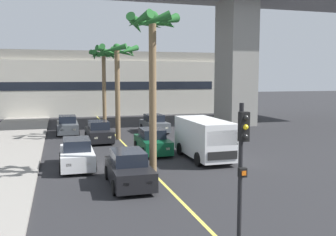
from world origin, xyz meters
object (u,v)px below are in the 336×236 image
at_px(delivery_van, 204,138).
at_px(car_queue_sixth, 152,142).
at_px(palm_tree_far_median, 104,64).
at_px(car_queue_fifth, 68,126).
at_px(car_queue_front, 99,132).
at_px(car_queue_fourth, 129,169).
at_px(car_queue_second, 77,154).
at_px(palm_tree_mid_median, 117,63).
at_px(car_queue_third, 154,124).
at_px(traffic_light_median_near, 242,160).
at_px(palm_tree_near_median, 153,44).

bearing_deg(delivery_van, car_queue_sixth, 133.90).
bearing_deg(palm_tree_far_median, car_queue_fifth, -154.40).
xyz_separation_m(car_queue_front, car_queue_fourth, (0.09, -12.01, 0.00)).
xyz_separation_m(car_queue_second, palm_tree_far_median, (3.18, 14.27, 5.31)).
relative_size(palm_tree_mid_median, palm_tree_far_median, 1.00).
distance_m(car_queue_second, car_queue_third, 13.66).
relative_size(car_queue_second, traffic_light_median_near, 0.98).
distance_m(car_queue_second, car_queue_fourth, 4.55).
xyz_separation_m(car_queue_third, car_queue_fifth, (-7.39, 1.05, 0.00)).
xyz_separation_m(car_queue_third, car_queue_sixth, (-2.37, -8.90, 0.00)).
height_order(car_queue_second, car_queue_sixth, same).
xyz_separation_m(car_queue_second, delivery_van, (7.35, 0.10, 0.57)).
height_order(car_queue_third, palm_tree_mid_median, palm_tree_mid_median).
relative_size(traffic_light_median_near, palm_tree_far_median, 0.57).
xyz_separation_m(car_queue_fourth, traffic_light_median_near, (1.58, -7.80, 1.99)).
bearing_deg(car_queue_front, palm_tree_far_median, 79.34).
height_order(car_queue_fifth, palm_tree_near_median, palm_tree_near_median).
relative_size(car_queue_sixth, palm_tree_far_median, 0.56).
bearing_deg(car_queue_fourth, palm_tree_mid_median, 83.35).
bearing_deg(car_queue_second, car_queue_sixth, 29.26).
xyz_separation_m(palm_tree_mid_median, palm_tree_far_median, (-0.39, 5.58, 0.12)).
distance_m(delivery_van, palm_tree_far_median, 15.51).
height_order(car_queue_sixth, delivery_van, delivery_van).
distance_m(car_queue_fourth, car_queue_fifth, 16.86).
bearing_deg(palm_tree_mid_median, palm_tree_near_median, -90.46).
bearing_deg(car_queue_second, car_queue_front, 75.94).
xyz_separation_m(car_queue_front, car_queue_sixth, (2.84, -5.25, 0.00)).
relative_size(car_queue_front, traffic_light_median_near, 0.99).
bearing_deg(car_queue_front, traffic_light_median_near, -85.19).
distance_m(palm_tree_near_median, palm_tree_far_median, 17.30).
relative_size(car_queue_second, palm_tree_mid_median, 0.56).
distance_m(car_queue_fifth, delivery_van, 14.66).
bearing_deg(palm_tree_far_median, delivery_van, -73.59).
height_order(car_queue_third, car_queue_sixth, same).
bearing_deg(car_queue_fourth, traffic_light_median_near, -78.56).
xyz_separation_m(car_queue_fourth, palm_tree_mid_median, (1.48, 12.74, 5.19)).
distance_m(car_queue_sixth, palm_tree_near_median, 8.18).
bearing_deg(delivery_van, car_queue_front, 124.28).
distance_m(traffic_light_median_near, palm_tree_mid_median, 20.79).
height_order(palm_tree_near_median, palm_tree_mid_median, palm_tree_near_median).
distance_m(car_queue_second, palm_tree_near_median, 7.30).
xyz_separation_m(car_queue_third, palm_tree_near_median, (-3.73, -14.64, 5.67)).
xyz_separation_m(car_queue_sixth, delivery_van, (2.52, -2.61, 0.57)).
distance_m(car_queue_fourth, car_queue_sixth, 7.30).
distance_m(delivery_van, palm_tree_near_median, 7.13).
distance_m(car_queue_front, traffic_light_median_near, 19.98).
bearing_deg(car_queue_sixth, palm_tree_far_median, 98.17).
relative_size(delivery_van, traffic_light_median_near, 1.25).
distance_m(traffic_light_median_near, palm_tree_near_median, 9.56).
bearing_deg(palm_tree_mid_median, traffic_light_median_near, -89.74).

